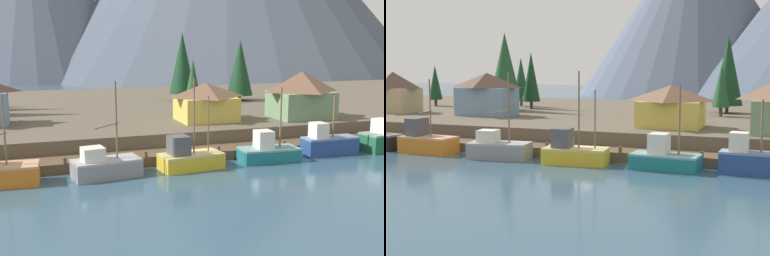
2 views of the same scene
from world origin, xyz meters
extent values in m
cube|color=#335166|center=(0.00, 20.00, -0.50)|extent=(400.00, 400.00, 1.00)
cube|color=brown|center=(0.00, 2.00, 0.50)|extent=(80.00, 4.00, 1.00)
cylinder|color=brown|center=(-12.00, 0.20, 0.80)|extent=(0.36, 0.36, 1.60)
cylinder|color=brown|center=(-4.00, 0.20, 0.80)|extent=(0.36, 0.36, 1.60)
cylinder|color=brown|center=(4.00, 0.20, 0.80)|extent=(0.36, 0.36, 1.60)
cylinder|color=brown|center=(12.00, 0.20, 0.80)|extent=(0.36, 0.36, 1.60)
cylinder|color=brown|center=(20.00, 0.20, 0.80)|extent=(0.36, 0.36, 1.60)
cube|color=brown|center=(0.00, 32.00, 1.25)|extent=(400.00, 56.00, 2.50)
cube|color=#CC6B1E|center=(-17.54, -1.86, 0.84)|extent=(6.45, 3.42, 1.67)
cube|color=tan|center=(-17.54, -1.86, 1.77)|extent=(6.45, 3.42, 0.20)
cylinder|color=brown|center=(-17.13, -1.89, 5.02)|extent=(0.15, 0.15, 6.31)
cube|color=gray|center=(-8.36, -2.12, 0.75)|extent=(6.62, 3.90, 1.50)
cube|color=#9F9FA2|center=(-8.36, -2.12, 1.60)|extent=(6.62, 3.90, 0.20)
cube|color=silver|center=(-9.61, -2.30, 2.33)|extent=(2.22, 2.18, 1.26)
cylinder|color=brown|center=(-7.29, -1.97, 5.36)|extent=(0.17, 0.17, 7.31)
cylinder|color=brown|center=(-8.26, -2.11, 4.88)|extent=(2.41, 0.46, 0.56)
cube|color=gold|center=(0.13, -2.01, 0.69)|extent=(6.56, 3.70, 1.39)
cube|color=tan|center=(0.13, -2.01, 1.49)|extent=(6.56, 3.70, 0.20)
cube|color=#4C4C51|center=(-1.23, -2.17, 2.53)|extent=(2.05, 2.24, 1.89)
cylinder|color=brown|center=(0.44, -1.98, 5.34)|extent=(0.16, 0.16, 7.50)
cylinder|color=brown|center=(2.05, -1.79, 4.43)|extent=(0.14, 0.14, 5.69)
cube|color=#196B70|center=(8.99, -1.84, 0.64)|extent=(6.42, 3.37, 1.28)
cube|color=#679496|center=(8.99, -1.84, 1.38)|extent=(6.42, 3.37, 0.20)
cube|color=silver|center=(8.36, -1.80, 2.42)|extent=(1.82, 2.03, 1.88)
cylinder|color=brown|center=(10.24, -1.91, 4.69)|extent=(0.19, 0.19, 6.42)
cube|color=navy|center=(16.95, -1.35, 0.92)|extent=(6.32, 2.47, 1.84)
cube|color=#6C7DA2|center=(16.95, -1.35, 1.94)|extent=(6.32, 2.47, 0.20)
cube|color=silver|center=(15.45, -1.31, 2.88)|extent=(1.63, 1.87, 1.69)
cylinder|color=brown|center=(17.31, -1.36, 4.36)|extent=(0.20, 0.20, 4.65)
cube|color=silver|center=(23.84, -1.85, 2.97)|extent=(1.84, 2.38, 1.63)
cube|color=gold|center=(6.78, 11.21, 4.04)|extent=(7.13, 6.06, 3.08)
pyramid|color=brown|center=(6.78, 11.21, 6.50)|extent=(7.49, 6.36, 1.83)
cube|color=#6B8E66|center=(19.69, 9.27, 4.27)|extent=(7.55, 6.24, 3.55)
pyramid|color=brown|center=(19.69, 9.27, 7.39)|extent=(7.93, 6.56, 2.68)
cylinder|color=#4C3823|center=(10.86, 33.57, 3.10)|extent=(0.50, 0.50, 1.20)
cone|color=#14381E|center=(10.86, 33.57, 8.99)|extent=(4.61, 4.61, 10.58)
cylinder|color=#4C3823|center=(20.00, 29.43, 3.00)|extent=(0.50, 0.50, 1.00)
cone|color=#14381E|center=(20.00, 29.43, 8.23)|extent=(4.49, 4.49, 9.46)
cylinder|color=#4C3823|center=(10.63, 27.31, 3.17)|extent=(0.50, 0.50, 1.34)
cone|color=#1E4C28|center=(10.63, 27.31, 6.87)|extent=(2.47, 2.47, 6.05)
camera|label=1|loc=(-15.08, -45.81, 12.50)|focal=44.48mm
camera|label=2|loc=(19.05, -49.46, 9.40)|focal=49.21mm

